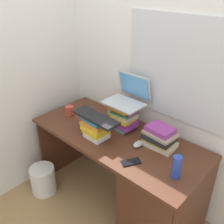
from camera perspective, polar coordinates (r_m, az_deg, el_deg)
The scene contains 14 objects.
ground_plane at distance 2.60m, azimuth 0.86°, elevation -18.72°, with size 6.00×6.00×0.00m, color #9E7A4C.
wall_back at distance 2.14m, azimuth 7.99°, elevation 11.79°, with size 6.00×0.06×2.60m.
wall_left at distance 2.51m, azimuth -14.36°, elevation 13.65°, with size 0.05×6.00×2.60m, color silver.
desk at distance 2.14m, azimuth 8.56°, elevation -16.81°, with size 1.51×0.65×0.73m.
book_stack_tall at distance 2.19m, azimuth 2.53°, elevation -0.87°, with size 0.25×0.19×0.22m.
book_stack_keyboard_riser at distance 2.07m, azimuth -3.71°, elevation -3.46°, with size 0.21×0.17×0.17m.
book_stack_side at distance 1.99m, azimuth 10.63°, elevation -5.59°, with size 0.25×0.20×0.16m.
laptop at distance 2.15m, azimuth 3.60°, elevation 3.57°, with size 0.32×0.29×0.23m.
keyboard at distance 2.02m, azimuth -3.70°, elevation -1.21°, with size 0.42×0.14×0.02m, color black.
computer_mouse at distance 2.00m, azimuth 5.89°, elevation -7.13°, with size 0.06×0.10×0.04m, color #A5A8AD.
mug at distance 2.44m, azimuth -9.47°, elevation 0.31°, with size 0.12×0.08×0.09m.
water_bottle at distance 1.73m, azimuth 14.20°, elevation -11.86°, with size 0.06×0.06×0.16m, color #263FA5.
cell_phone at distance 1.85m, azimuth 4.26°, elevation -11.13°, with size 0.07×0.14×0.01m, color black.
wastebasket at distance 2.66m, azimuth -15.14°, elevation -14.40°, with size 0.24×0.24×0.28m, color silver.
Camera 1 is at (1.17, -1.32, 1.91)m, focal length 40.84 mm.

